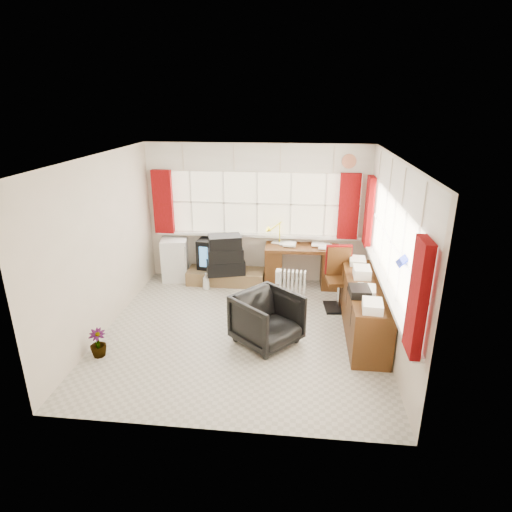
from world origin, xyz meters
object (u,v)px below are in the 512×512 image
Objects in this scene: task_chair at (339,275)px; office_chair at (267,319)px; desk at (302,263)px; credenza at (364,307)px; desk_lamp at (280,228)px; tv_bench at (226,276)px; mini_fridge at (175,259)px; crt_tv at (217,253)px; radiator at (292,293)px.

task_chair is 1.64m from office_chair.
credenza is at bearing -60.60° from desk.
desk_lamp is at bearing 39.74° from office_chair.
credenza is 2.75m from tv_bench.
office_chair is 1.43m from credenza.
credenza is at bearing -52.13° from desk_lamp.
desk is 1.01m from task_chair.
tv_bench is (-0.93, 1.98, -0.24)m from office_chair.
task_chair is 1.29× the size of mini_fridge.
credenza is 3.62m from mini_fridge.
office_chair is (-1.05, -1.25, -0.18)m from task_chair.
mini_fridge is (-1.93, -0.09, -0.64)m from desk_lamp.
desk_lamp reaches higher than desk.
desk_lamp is at bearing 127.87° from credenza.
crt_tv is (-2.48, 1.69, 0.13)m from credenza.
desk is at bearing 126.46° from task_chair.
credenza is at bearing -30.51° from office_chair.
mini_fridge is (-3.25, 1.60, 0.00)m from credenza.
credenza reaches higher than desk.
desk is at bearing -12.15° from desk_lamp.
radiator is 1.80m from crt_tv.
crt_tv is at bearing 157.49° from task_chair.
radiator is at bearing -98.24° from desk.
desk is 2.06× the size of radiator.
crt_tv is at bearing 138.71° from tv_bench.
crt_tv is at bearing 68.38° from office_chair.
desk_lamp is at bearing 104.69° from radiator.
desk_lamp is 0.51× the size of office_chair.
credenza is (1.31, -1.69, -0.64)m from desk_lamp.
tv_bench is (-1.38, -0.08, -0.29)m from desk.
office_chair is 2.20m from tv_bench.
desk_lamp reaches higher than credenza.
credenza is 2.99× the size of crt_tv.
office_chair is at bearing -161.32° from credenza.
office_chair is (-0.45, -2.06, -0.06)m from desk.
crt_tv is at bearing 6.93° from mini_fridge.
desk is at bearing 81.76° from radiator.
desk_lamp is 1.43m from task_chair.
credenza reaches higher than office_chair.
desk_lamp is 0.52× the size of mini_fridge.
office_chair is 1.15m from radiator.
desk_lamp is at bearing 9.90° from tv_bench.
office_chair is 1.01× the size of mini_fridge.
mini_fridge is at bearing -180.00° from desk.
desk is 1.84m from credenza.
desk_lamp is at bearing 167.85° from desk.
crt_tv reaches higher than office_chair.
mini_fridge is (-2.21, 0.95, 0.13)m from radiator.
task_chair reaches higher than office_chair.
desk is 3.24× the size of desk_lamp.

